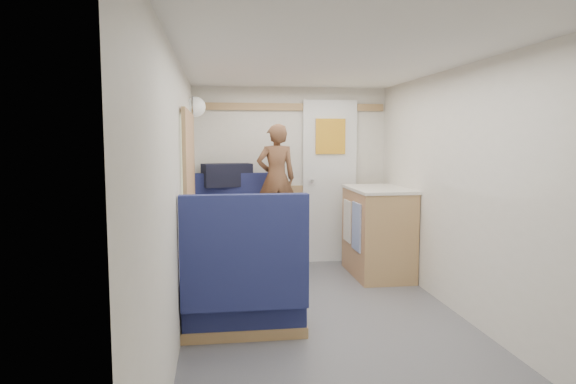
{
  "coord_description": "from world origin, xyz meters",
  "views": [
    {
      "loc": [
        -0.83,
        -3.54,
        1.43
      ],
      "look_at": [
        -0.22,
        0.9,
        0.96
      ],
      "focal_mm": 32.0,
      "sensor_mm": 36.0,
      "label": 1
    }
  ],
  "objects": [
    {
      "name": "wine_glass",
      "position": [
        -0.62,
        0.97,
        0.84
      ],
      "size": [
        0.08,
        0.08,
        0.17
      ],
      "color": "white",
      "rests_on": "dinette_table"
    },
    {
      "name": "wall_back",
      "position": [
        0.0,
        2.25,
        1.0
      ],
      "size": [
        2.2,
        0.02,
        2.0
      ],
      "primitive_type": "cube",
      "color": "silver",
      "rests_on": "floor"
    },
    {
      "name": "galley_counter",
      "position": [
        0.82,
        1.55,
        0.47
      ],
      "size": [
        0.57,
        0.92,
        0.92
      ],
      "color": "#AA774D",
      "rests_on": "floor"
    },
    {
      "name": "ceiling",
      "position": [
        0.0,
        0.0,
        2.0
      ],
      "size": [
        4.5,
        4.5,
        0.0
      ],
      "primitive_type": "plane",
      "rotation": [
        3.14,
        0.0,
        0.0
      ],
      "color": "silver",
      "rests_on": "wall_back"
    },
    {
      "name": "person",
      "position": [
        -0.22,
        1.76,
        1.01
      ],
      "size": [
        0.43,
        0.3,
        1.13
      ],
      "primitive_type": "imported",
      "rotation": [
        0.0,
        0.0,
        3.23
      ],
      "color": "brown",
      "rests_on": "bench_far"
    },
    {
      "name": "dinette_table",
      "position": [
        -0.65,
        1.0,
        0.57
      ],
      "size": [
        0.62,
        0.92,
        0.72
      ],
      "color": "white",
      "rests_on": "floor"
    },
    {
      "name": "oak_trim_high",
      "position": [
        0.0,
        2.23,
        1.78
      ],
      "size": [
        2.15,
        0.02,
        0.08
      ],
      "primitive_type": "cube",
      "color": "#AA774D",
      "rests_on": "wall_back"
    },
    {
      "name": "floor",
      "position": [
        0.0,
        0.0,
        0.0
      ],
      "size": [
        4.5,
        4.5,
        0.0
      ],
      "primitive_type": "plane",
      "color": "#515156",
      "rests_on": "ground"
    },
    {
      "name": "bread_loaf",
      "position": [
        -0.49,
        1.28,
        0.77
      ],
      "size": [
        0.22,
        0.28,
        0.1
      ],
      "primitive_type": "cube",
      "rotation": [
        0.0,
        0.0,
        -0.43
      ],
      "color": "brown",
      "rests_on": "dinette_table"
    },
    {
      "name": "ledge",
      "position": [
        -0.65,
        2.12,
        0.88
      ],
      "size": [
        0.9,
        0.14,
        0.04
      ],
      "primitive_type": "cube",
      "color": "#AA774D",
      "rests_on": "bench_far"
    },
    {
      "name": "side_window",
      "position": [
        -1.08,
        1.0,
        1.25
      ],
      "size": [
        0.04,
        1.3,
        0.72
      ],
      "primitive_type": "cube",
      "color": "#ADB297",
      "rests_on": "wall_left"
    },
    {
      "name": "duffel_bag",
      "position": [
        -0.73,
        2.12,
        1.03
      ],
      "size": [
        0.57,
        0.38,
        0.25
      ],
      "primitive_type": "cube",
      "rotation": [
        0.0,
        0.0,
        0.26
      ],
      "color": "black",
      "rests_on": "ledge"
    },
    {
      "name": "tumbler_left",
      "position": [
        -0.88,
        0.62,
        0.78
      ],
      "size": [
        0.07,
        0.07,
        0.11
      ],
      "primitive_type": "cylinder",
      "color": "white",
      "rests_on": "dinette_table"
    },
    {
      "name": "dome_light",
      "position": [
        -1.04,
        1.85,
        1.75
      ],
      "size": [
        0.2,
        0.2,
        0.2
      ],
      "primitive_type": "sphere",
      "color": "white",
      "rests_on": "wall_left"
    },
    {
      "name": "wall_left",
      "position": [
        -1.1,
        0.0,
        1.0
      ],
      "size": [
        0.02,
        4.5,
        2.0
      ],
      "primitive_type": "cube",
      "color": "silver",
      "rests_on": "floor"
    },
    {
      "name": "beer_glass",
      "position": [
        -0.43,
        1.06,
        0.77
      ],
      "size": [
        0.06,
        0.06,
        0.09
      ],
      "primitive_type": "cylinder",
      "color": "#895313",
      "rests_on": "dinette_table"
    },
    {
      "name": "bench_near",
      "position": [
        -0.65,
        0.14,
        0.3
      ],
      "size": [
        0.9,
        0.59,
        1.05
      ],
      "color": "#18194D",
      "rests_on": "floor"
    },
    {
      "name": "tray",
      "position": [
        -0.58,
        0.93,
        0.73
      ],
      "size": [
        0.36,
        0.42,
        0.02
      ],
      "primitive_type": "cube",
      "rotation": [
        0.0,
        0.0,
        -0.2
      ],
      "color": "white",
      "rests_on": "dinette_table"
    },
    {
      "name": "oak_trim_low",
      "position": [
        0.0,
        2.23,
        0.85
      ],
      "size": [
        2.15,
        0.02,
        0.08
      ],
      "primitive_type": "cube",
      "color": "#AA774D",
      "rests_on": "wall_back"
    },
    {
      "name": "wall_right",
      "position": [
        1.1,
        0.0,
        1.0
      ],
      "size": [
        0.02,
        4.5,
        2.0
      ],
      "primitive_type": "cube",
      "color": "silver",
      "rests_on": "floor"
    },
    {
      "name": "cheese_block",
      "position": [
        -0.55,
        0.87,
        0.76
      ],
      "size": [
        0.12,
        0.1,
        0.04
      ],
      "primitive_type": "cube",
      "rotation": [
        0.0,
        0.0,
        -0.4
      ],
      "color": "#F5E08D",
      "rests_on": "tray"
    },
    {
      "name": "rear_door",
      "position": [
        0.45,
        2.22,
        0.97
      ],
      "size": [
        0.62,
        0.12,
        1.86
      ],
      "color": "white",
      "rests_on": "wall_back"
    },
    {
      "name": "orange_fruit",
      "position": [
        -0.56,
        0.89,
        0.78
      ],
      "size": [
        0.08,
        0.08,
        0.08
      ],
      "primitive_type": "sphere",
      "color": "#F65A0A",
      "rests_on": "tray"
    },
    {
      "name": "tumbler_mid",
      "position": [
        -0.82,
        1.38,
        0.78
      ],
      "size": [
        0.07,
        0.07,
        0.11
      ],
      "primitive_type": "cylinder",
      "color": "white",
      "rests_on": "dinette_table"
    },
    {
      "name": "pepper_grinder",
      "position": [
        -0.57,
        0.9,
        0.77
      ],
      "size": [
        0.04,
        0.04,
        0.1
      ],
      "primitive_type": "cylinder",
      "color": "black",
      "rests_on": "dinette_table"
    },
    {
      "name": "bench_far",
      "position": [
        -0.65,
        1.86,
        0.3
      ],
      "size": [
        0.9,
        0.59,
        1.05
      ],
      "color": "#18194D",
      "rests_on": "floor"
    }
  ]
}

